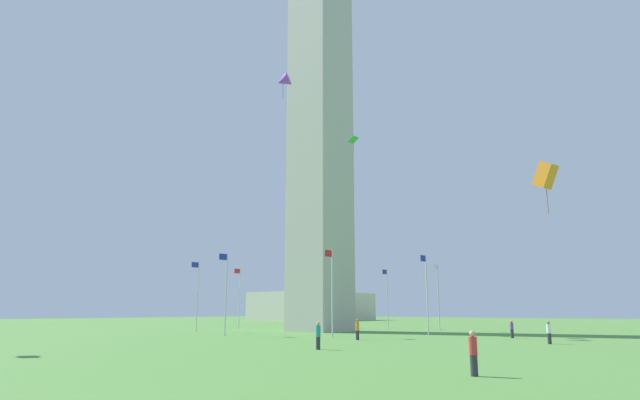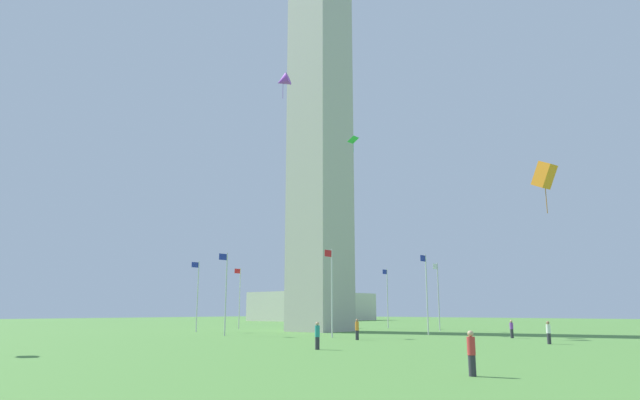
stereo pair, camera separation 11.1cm
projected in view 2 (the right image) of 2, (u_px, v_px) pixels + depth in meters
name	position (u px, v px, depth m)	size (l,w,h in m)	color
ground_plane	(320.00, 331.00, 65.92)	(260.00, 260.00, 0.00)	#548C3D
obelisk_monument	(320.00, 111.00, 71.47)	(6.17, 6.17, 56.13)	#B7B2A8
flagpole_n	(226.00, 290.00, 55.77)	(1.12, 0.14, 8.34)	silver
flagpole_ne	(332.00, 288.00, 52.34)	(1.12, 0.14, 8.34)	silver
flagpole_e	(426.00, 290.00, 57.36)	(1.12, 0.14, 8.34)	silver
flagpole_se	(438.00, 293.00, 67.90)	(1.12, 0.14, 8.34)	silver
flagpole_s	(387.00, 296.00, 77.78)	(1.12, 0.14, 8.34)	silver
flagpole_sw	(312.00, 296.00, 81.22)	(1.12, 0.14, 8.34)	silver
flagpole_w	(239.00, 295.00, 76.20)	(1.12, 0.14, 8.34)	silver
flagpole_nw	(197.00, 293.00, 65.66)	(1.12, 0.14, 8.34)	silver
person_orange_shirt	(357.00, 329.00, 47.32)	(0.32, 0.32, 1.78)	#2D2D38
person_white_shirt	(549.00, 333.00, 41.54)	(0.32, 0.32, 1.71)	#2D2D38
person_teal_shirt	(317.00, 336.00, 35.81)	(0.32, 0.32, 1.78)	#2D2D38
person_purple_shirt	(512.00, 329.00, 50.38)	(0.32, 0.32, 1.63)	#2D2D38
person_red_shirt	(472.00, 353.00, 21.43)	(0.32, 0.32, 1.74)	#2D2D38
kite_green_diamond	(353.00, 140.00, 62.16)	(1.07, 0.93, 1.77)	green
kite_purple_delta	(283.00, 81.00, 64.13)	(2.21, 2.34, 3.17)	purple
kite_orange_box	(544.00, 175.00, 29.96)	(1.02, 1.40, 2.90)	orange
distant_building	(314.00, 307.00, 136.06)	(29.61, 17.08, 6.73)	beige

